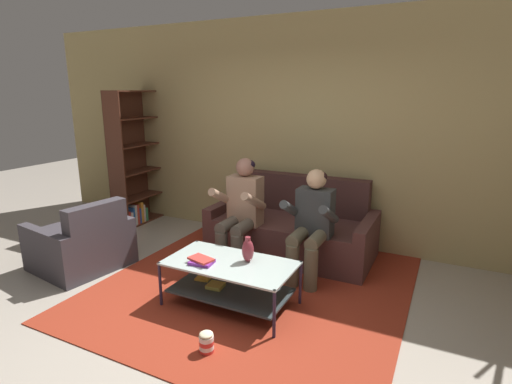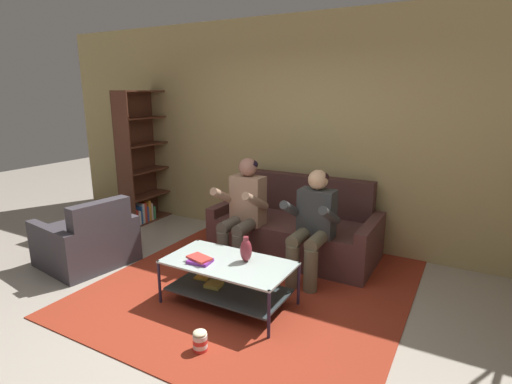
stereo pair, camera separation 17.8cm
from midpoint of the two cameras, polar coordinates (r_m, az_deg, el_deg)
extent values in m
plane|color=#A99E90|center=(3.66, -7.46, -18.48)|extent=(16.80, 16.80, 0.00)
cube|color=tan|center=(5.28, 8.22, 8.42)|extent=(8.40, 0.12, 2.90)
cube|color=#4F2E2B|center=(4.95, 6.49, -6.49)|extent=(1.70, 0.94, 0.45)
cube|color=#432724|center=(5.15, 8.28, -0.28)|extent=(1.70, 0.18, 0.48)
cube|color=#4F2E2B|center=(5.33, -2.64, -4.22)|extent=(0.13, 0.94, 0.57)
cube|color=#4F2E2B|center=(4.68, 17.00, -7.50)|extent=(0.13, 0.94, 0.57)
cylinder|color=brown|center=(4.53, -3.57, -8.42)|extent=(0.14, 0.14, 0.45)
cylinder|color=brown|center=(4.44, -1.37, -8.92)|extent=(0.14, 0.14, 0.45)
cylinder|color=brown|center=(4.58, -2.42, -4.57)|extent=(0.14, 0.42, 0.14)
cylinder|color=brown|center=(4.48, -0.23, -4.97)|extent=(0.14, 0.42, 0.14)
cube|color=#A27B61|center=(4.63, -0.05, -1.19)|extent=(0.38, 0.22, 0.57)
cylinder|color=#A27B61|center=(4.57, -3.38, -0.69)|extent=(0.09, 0.49, 0.31)
cylinder|color=#A27B61|center=(4.37, 1.13, -1.36)|extent=(0.09, 0.49, 0.31)
sphere|color=#956352|center=(4.54, -0.05, 3.56)|extent=(0.21, 0.21, 0.21)
ellipsoid|color=black|center=(4.56, 0.07, 3.93)|extent=(0.21, 0.21, 0.13)
cylinder|color=brown|center=(4.17, 6.44, -10.56)|extent=(0.14, 0.14, 0.45)
cylinder|color=brown|center=(4.11, 9.06, -11.07)|extent=(0.14, 0.14, 0.45)
cylinder|color=brown|center=(4.22, 7.49, -6.33)|extent=(0.14, 0.42, 0.14)
cylinder|color=brown|center=(4.16, 10.06, -6.76)|extent=(0.14, 0.42, 0.14)
cube|color=#343636|center=(4.31, 9.85, -2.99)|extent=(0.38, 0.22, 0.51)
cylinder|color=#343636|center=(4.20, 6.44, -2.58)|extent=(0.09, 0.49, 0.31)
cylinder|color=#343636|center=(4.07, 11.73, -3.35)|extent=(0.09, 0.49, 0.31)
sphere|color=tan|center=(4.22, 10.06, 1.72)|extent=(0.21, 0.21, 0.21)
ellipsoid|color=black|center=(4.23, 10.16, 2.12)|extent=(0.21, 0.21, 0.13)
cube|color=#AEC0BA|center=(3.76, -2.61, -10.06)|extent=(1.19, 0.63, 0.02)
cube|color=#2F393C|center=(3.88, -2.56, -13.76)|extent=(1.10, 0.58, 0.02)
cylinder|color=#2A233C|center=(3.95, -12.36, -12.50)|extent=(0.03, 0.03, 0.44)
cylinder|color=#2A233C|center=(3.37, 3.43, -17.15)|extent=(0.03, 0.03, 0.44)
cylinder|color=#2A233C|center=(4.37, -7.05, -9.53)|extent=(0.03, 0.03, 0.44)
cylinder|color=#2A233C|center=(3.86, 7.46, -12.93)|extent=(0.03, 0.03, 0.44)
cube|color=gold|center=(4.08, -6.39, -12.02)|extent=(0.16, 0.13, 0.02)
cube|color=gold|center=(3.91, -4.70, -13.08)|extent=(0.16, 0.15, 0.03)
cube|color=maroon|center=(4.39, 1.94, -12.38)|extent=(3.00, 3.38, 0.01)
cube|color=#946150|center=(4.39, 1.94, -12.36)|extent=(1.65, 1.86, 0.00)
ellipsoid|color=maroon|center=(3.72, -0.05, -8.35)|extent=(0.11, 0.11, 0.22)
cylinder|color=maroon|center=(3.68, -0.05, -6.79)|extent=(0.05, 0.05, 0.05)
cube|color=purple|center=(3.75, -6.63, -9.79)|extent=(0.23, 0.18, 0.03)
cube|color=red|center=(3.75, -6.74, -9.35)|extent=(0.25, 0.19, 0.02)
cube|color=#532A1D|center=(6.01, -17.57, 4.17)|extent=(0.31, 0.03, 1.98)
cube|color=#532A1D|center=(6.66, -12.07, 5.45)|extent=(0.31, 0.03, 1.98)
cube|color=#532A1D|center=(6.43, -15.64, 4.93)|extent=(0.04, 0.92, 1.98)
cube|color=#532A1D|center=(6.55, -14.14, -3.63)|extent=(0.33, 0.89, 0.02)
cube|color=#532A1D|center=(6.45, -14.35, -0.36)|extent=(0.33, 0.89, 0.02)
cube|color=#532A1D|center=(6.36, -14.57, 3.09)|extent=(0.33, 0.89, 0.02)
cube|color=#532A1D|center=(6.30, -14.79, 6.63)|extent=(0.33, 0.89, 0.02)
cube|color=#532A1D|center=(6.26, -15.02, 10.22)|extent=(0.33, 0.89, 0.02)
cube|color=#532A1D|center=(6.25, -15.26, 13.74)|extent=(0.33, 0.89, 0.02)
cube|color=red|center=(6.22, -16.59, -3.48)|extent=(0.24, 0.06, 0.24)
cube|color=silver|center=(6.28, -16.29, -3.44)|extent=(0.27, 0.05, 0.21)
cube|color=#265BAC|center=(6.30, -16.06, -3.08)|extent=(0.27, 0.03, 0.27)
cube|color=silver|center=(6.31, -15.67, -2.88)|extent=(0.23, 0.04, 0.30)
cube|color=red|center=(6.33, -15.32, -2.80)|extent=(0.21, 0.05, 0.30)
cube|color=#3553B1|center=(6.38, -15.03, -2.99)|extent=(0.21, 0.04, 0.23)
cube|color=orange|center=(6.42, -14.98, -2.51)|extent=(0.27, 0.06, 0.31)
cube|color=silver|center=(6.46, -14.70, -2.60)|extent=(0.28, 0.04, 0.27)
cube|color=#358354|center=(6.50, -14.39, -2.76)|extent=(0.27, 0.05, 0.20)
cube|color=#3C373D|center=(5.08, -22.16, -6.99)|extent=(0.97, 0.81, 0.45)
cube|color=#3C373D|center=(4.66, -20.37, -3.47)|extent=(0.26, 0.70, 0.36)
cube|color=#3C373D|center=(5.26, -18.49, -5.37)|extent=(0.88, 0.24, 0.55)
cube|color=#3C373D|center=(4.90, -26.24, -7.60)|extent=(0.88, 0.24, 0.55)
cylinder|color=red|center=(3.36, -6.33, -21.40)|extent=(0.11, 0.11, 0.04)
cylinder|color=white|center=(3.34, -6.35, -20.90)|extent=(0.11, 0.11, 0.04)
cylinder|color=red|center=(3.32, -6.37, -20.39)|extent=(0.11, 0.11, 0.04)
cylinder|color=white|center=(3.30, -6.39, -19.87)|extent=(0.11, 0.11, 0.04)
ellipsoid|color=beige|center=(3.28, -6.40, -19.40)|extent=(0.11, 0.11, 0.04)
camera|label=1|loc=(0.09, -88.70, 0.33)|focal=28.00mm
camera|label=2|loc=(0.09, 91.30, -0.33)|focal=28.00mm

